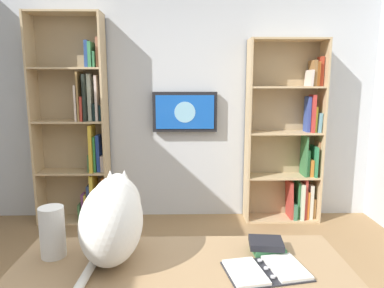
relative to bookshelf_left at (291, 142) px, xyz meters
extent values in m
cube|color=silver|center=(1.25, -0.16, 0.46)|extent=(4.52, 0.06, 2.70)
cube|color=tan|center=(-0.31, 0.03, 0.10)|extent=(0.02, 0.28, 1.99)
cube|color=tan|center=(0.49, 0.03, 0.10)|extent=(0.02, 0.28, 1.99)
cube|color=tan|center=(0.09, -0.11, 0.10)|extent=(0.82, 0.01, 1.99)
cube|color=tan|center=(0.09, 0.03, -0.88)|extent=(0.78, 0.27, 0.02)
cube|color=tan|center=(0.09, 0.03, -0.39)|extent=(0.78, 0.27, 0.02)
cube|color=tan|center=(0.09, 0.03, 0.10)|extent=(0.78, 0.27, 0.02)
cube|color=tan|center=(0.09, 0.03, 0.60)|extent=(0.78, 0.27, 0.02)
cube|color=tan|center=(0.09, 0.03, 1.09)|extent=(0.78, 0.27, 0.02)
cube|color=#A47442|center=(-0.27, 0.04, -0.76)|extent=(0.03, 0.13, 0.23)
cube|color=silver|center=(-0.23, 0.03, -0.67)|extent=(0.04, 0.18, 0.39)
cube|color=orange|center=(-0.19, 0.04, -0.71)|extent=(0.02, 0.16, 0.32)
cube|color=#B23D37|center=(-0.16, 0.02, -0.64)|extent=(0.03, 0.21, 0.46)
cube|color=beige|center=(-0.12, 0.04, -0.67)|extent=(0.04, 0.22, 0.41)
cube|color=#2D703D|center=(-0.09, 0.02, -0.66)|extent=(0.02, 0.17, 0.42)
cube|color=#3C7354|center=(-0.05, 0.04, -0.78)|extent=(0.04, 0.20, 0.18)
cube|color=#AE3A31|center=(-0.01, 0.02, -0.65)|extent=(0.06, 0.21, 0.43)
cube|color=#A46A43|center=(-0.28, 0.03, -0.18)|extent=(0.04, 0.14, 0.39)
cube|color=#2F8353|center=(-0.25, 0.04, -0.21)|extent=(0.02, 0.22, 0.33)
cube|color=orange|center=(-0.21, 0.03, -0.28)|extent=(0.04, 0.18, 0.19)
cube|color=#307F4A|center=(-0.17, 0.02, -0.23)|extent=(0.03, 0.17, 0.29)
cube|color=#377342|center=(-0.14, 0.02, -0.15)|extent=(0.02, 0.21, 0.45)
cube|color=#69A1B4|center=(-0.27, 0.02, 0.22)|extent=(0.04, 0.21, 0.21)
cube|color=gold|center=(-0.23, 0.02, 0.25)|extent=(0.03, 0.14, 0.28)
cube|color=#BC352F|center=(-0.19, 0.04, 0.32)|extent=(0.03, 0.16, 0.40)
cube|color=#34499A|center=(-0.15, 0.02, 0.31)|extent=(0.03, 0.14, 0.38)
cube|color=#AD3B25|center=(-0.27, 0.02, 0.76)|extent=(0.04, 0.12, 0.31)
cube|color=orange|center=(-0.22, 0.03, 0.73)|extent=(0.04, 0.15, 0.26)
cube|color=olive|center=(-0.18, 0.02, 0.74)|extent=(0.03, 0.21, 0.27)
cube|color=beige|center=(-0.15, 0.04, 0.69)|extent=(0.03, 0.22, 0.17)
cube|color=tan|center=(2.03, 0.03, 0.23)|extent=(0.02, 0.28, 2.25)
cube|color=tan|center=(2.79, 0.03, 0.23)|extent=(0.02, 0.28, 2.25)
cube|color=tan|center=(2.41, -0.11, 0.23)|extent=(0.77, 0.01, 2.25)
cube|color=tan|center=(2.41, 0.03, -0.88)|extent=(0.73, 0.27, 0.02)
cube|color=tan|center=(2.41, 0.03, -0.32)|extent=(0.73, 0.27, 0.02)
cube|color=tan|center=(2.41, 0.03, 0.23)|extent=(0.73, 0.27, 0.02)
cube|color=tan|center=(2.41, 0.03, 0.79)|extent=(0.73, 0.27, 0.02)
cube|color=tan|center=(2.41, 0.03, 1.35)|extent=(0.73, 0.27, 0.02)
cube|color=orange|center=(2.07, 0.02, -0.63)|extent=(0.04, 0.16, 0.48)
cube|color=#C13E2D|center=(2.11, 0.03, -0.78)|extent=(0.03, 0.23, 0.17)
cube|color=#36714A|center=(2.15, 0.03, -0.71)|extent=(0.04, 0.22, 0.32)
cube|color=yellow|center=(2.20, 0.02, -0.61)|extent=(0.04, 0.24, 0.52)
cube|color=#334A87|center=(2.24, 0.02, -0.67)|extent=(0.05, 0.15, 0.39)
cube|color=gold|center=(2.28, 0.02, -0.72)|extent=(0.02, 0.20, 0.30)
cube|color=#844580|center=(2.31, 0.02, -0.72)|extent=(0.04, 0.13, 0.29)
cube|color=#427141|center=(2.35, 0.03, -0.77)|extent=(0.02, 0.20, 0.19)
cube|color=beige|center=(2.07, 0.04, -0.23)|extent=(0.04, 0.12, 0.17)
cube|color=#26429C|center=(2.12, 0.03, -0.11)|extent=(0.04, 0.14, 0.40)
cube|color=#2E7E3B|center=(2.15, 0.04, -0.12)|extent=(0.02, 0.14, 0.39)
cube|color=gold|center=(2.18, 0.04, -0.06)|extent=(0.04, 0.20, 0.51)
cube|color=#44734A|center=(2.22, 0.03, -0.22)|extent=(0.03, 0.15, 0.19)
cube|color=#152A2E|center=(2.07, 0.03, 0.32)|extent=(0.03, 0.15, 0.16)
cube|color=beige|center=(2.10, 0.03, 0.48)|extent=(0.02, 0.18, 0.48)
cube|color=black|center=(2.13, 0.03, 0.34)|extent=(0.03, 0.15, 0.18)
cube|color=beige|center=(2.18, 0.02, 0.49)|extent=(0.04, 0.12, 0.49)
cube|color=#212821|center=(2.22, 0.04, 0.49)|extent=(0.03, 0.20, 0.49)
cube|color=#B6372A|center=(2.26, 0.03, 0.37)|extent=(0.03, 0.21, 0.26)
cube|color=olive|center=(2.29, 0.02, 0.50)|extent=(0.02, 0.24, 0.51)
cube|color=beige|center=(2.32, 0.02, 0.43)|extent=(0.02, 0.24, 0.37)
cube|color=#9A6047|center=(2.07, 0.02, 0.95)|extent=(0.04, 0.14, 0.31)
cube|color=#357B4B|center=(2.11, 0.03, 0.88)|extent=(0.02, 0.20, 0.16)
cube|color=#398450|center=(2.14, 0.03, 0.93)|extent=(0.03, 0.22, 0.26)
cube|color=#2B4687|center=(2.19, 0.04, 0.94)|extent=(0.04, 0.13, 0.27)
cube|color=black|center=(1.18, -0.08, 0.33)|extent=(0.71, 0.06, 0.44)
cube|color=blue|center=(1.18, -0.05, 0.33)|extent=(0.64, 0.01, 0.37)
cylinder|color=#8CCCEA|center=(1.18, -0.04, 0.33)|extent=(0.23, 0.00, 0.23)
cube|color=#A37F56|center=(1.20, 2.41, -0.14)|extent=(1.45, 0.61, 0.03)
ellipsoid|color=white|center=(1.50, 2.34, 0.05)|extent=(0.26, 0.44, 0.36)
ellipsoid|color=white|center=(1.50, 2.24, 0.09)|extent=(0.23, 0.24, 0.27)
sphere|color=white|center=(1.50, 2.19, 0.16)|extent=(0.12, 0.12, 0.12)
cone|color=white|center=(1.46, 2.19, 0.21)|extent=(0.05, 0.05, 0.07)
cone|color=white|center=(1.53, 2.19, 0.21)|extent=(0.05, 0.05, 0.07)
cone|color=beige|center=(1.46, 2.19, 0.20)|extent=(0.03, 0.03, 0.05)
cone|color=beige|center=(1.53, 2.19, 0.20)|extent=(0.03, 0.03, 0.05)
cylinder|color=white|center=(1.58, 2.53, -0.11)|extent=(0.05, 0.31, 0.04)
cube|color=#26262B|center=(0.76, 2.44, -0.13)|extent=(0.19, 0.24, 0.01)
cube|color=#26262B|center=(0.93, 2.47, -0.13)|extent=(0.19, 0.24, 0.01)
cube|color=#26262B|center=(0.84, 2.46, -0.13)|extent=(0.07, 0.22, 0.01)
cube|color=white|center=(0.76, 2.44, -0.12)|extent=(0.17, 0.23, 0.01)
cube|color=white|center=(0.93, 2.47, -0.12)|extent=(0.17, 0.23, 0.01)
cylinder|color=silver|center=(0.83, 2.52, -0.11)|extent=(0.02, 0.02, 0.01)
cylinder|color=silver|center=(0.84, 2.46, -0.11)|extent=(0.02, 0.02, 0.01)
cylinder|color=silver|center=(0.86, 2.39, -0.11)|extent=(0.02, 0.02, 0.01)
cylinder|color=white|center=(1.77, 2.30, -0.01)|extent=(0.11, 0.11, 0.23)
cube|color=#387A47|center=(0.79, 2.28, -0.11)|extent=(0.15, 0.12, 0.03)
cube|color=black|center=(0.80, 2.28, -0.08)|extent=(0.16, 0.14, 0.03)
camera|label=1|loc=(1.18, 3.78, 0.65)|focal=32.64mm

